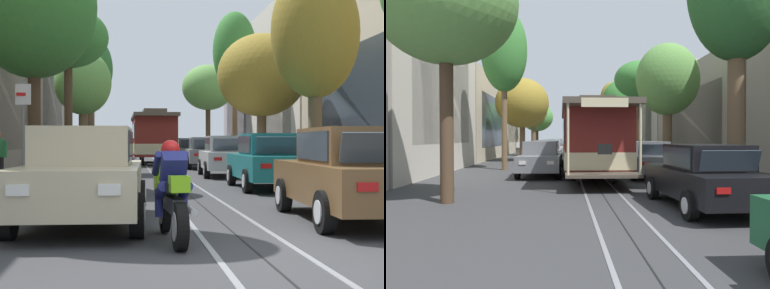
{
  "view_description": "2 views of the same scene",
  "coord_description": "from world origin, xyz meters",
  "views": [
    {
      "loc": [
        -1.55,
        -6.54,
        1.34
      ],
      "look_at": [
        0.55,
        12.1,
        1.26
      ],
      "focal_mm": 53.37,
      "sensor_mm": 36.0,
      "label": 1
    },
    {
      "loc": [
        1.15,
        44.57,
        1.75
      ],
      "look_at": [
        -0.37,
        2.22,
        0.92
      ],
      "focal_mm": 33.55,
      "sensor_mm": 36.0,
      "label": 2
    }
  ],
  "objects": [
    {
      "name": "pedestrian_on_right_pavement",
      "position": [
        5.6,
        10.37,
        0.88
      ],
      "size": [
        0.55,
        0.24,
        1.57
      ],
      "color": "#4C4233",
      "rests_on": "ground"
    },
    {
      "name": "street_tree_kerb_left_mid",
      "position": [
        -4.14,
        18.88,
        5.86
      ],
      "size": [
        3.53,
        3.49,
        7.26
      ],
      "color": "#4C3826",
      "rests_on": "ground"
    },
    {
      "name": "parked_car_beige_near_left",
      "position": [
        -2.26,
        2.81,
        0.8
      ],
      "size": [
        2.11,
        4.41,
        1.58
      ],
      "color": "#C1B28E",
      "rests_on": "ground"
    },
    {
      "name": "street_tree_kerb_right_fourth",
      "position": [
        4.43,
        25.08,
        6.38
      ],
      "size": [
        2.48,
        2.19,
        8.7
      ],
      "color": "brown",
      "rests_on": "ground"
    },
    {
      "name": "street_tree_kerb_left_fourth",
      "position": [
        -4.09,
        26.37,
        4.66
      ],
      "size": [
        3.24,
        2.91,
        6.56
      ],
      "color": "brown",
      "rests_on": "ground"
    },
    {
      "name": "trolley_track_rails",
      "position": [
        0.0,
        20.93,
        0.0
      ],
      "size": [
        1.14,
        53.87,
        0.01
      ],
      "color": "gray",
      "rests_on": "ground"
    },
    {
      "name": "parked_car_black_sixth_left",
      "position": [
        -2.29,
        35.82,
        0.8
      ],
      "size": [
        2.14,
        4.42,
        1.58
      ],
      "color": "black",
      "rests_on": "ground"
    },
    {
      "name": "parked_car_grey_fifth_right",
      "position": [
        2.24,
        28.12,
        0.8
      ],
      "size": [
        2.07,
        4.39,
        1.58
      ],
      "color": "slate",
      "rests_on": "ground"
    },
    {
      "name": "motorcycle_with_rider",
      "position": [
        -0.96,
        1.13,
        0.65
      ],
      "size": [
        0.58,
        1.99,
        1.37
      ],
      "color": "black",
      "rests_on": "ground"
    },
    {
      "name": "street_tree_kerb_right_mid",
      "position": [
        4.31,
        18.02,
        4.27
      ],
      "size": [
        3.93,
        3.98,
        6.11
      ],
      "color": "brown",
      "rests_on": "ground"
    },
    {
      "name": "parked_car_silver_mid_right",
      "position": [
        2.26,
        15.38,
        0.8
      ],
      "size": [
        2.14,
        4.42,
        1.58
      ],
      "color": "#B7B7BC",
      "rests_on": "ground"
    },
    {
      "name": "parked_car_brown_near_right",
      "position": [
        2.24,
        2.74,
        0.8
      ],
      "size": [
        2.14,
        4.42,
        1.58
      ],
      "color": "brown",
      "rests_on": "ground"
    },
    {
      "name": "street_tree_kerb_right_near",
      "position": [
        4.47,
        2.17,
        4.14
      ],
      "size": [
        3.79,
        3.71,
        5.83
      ],
      "color": "#4C3826",
      "rests_on": "ground"
    },
    {
      "name": "ground_plane",
      "position": [
        0.0,
        18.35,
        0.0
      ],
      "size": [
        160.0,
        160.0,
        0.0
      ],
      "primitive_type": "plane",
      "color": "#38383A"
    },
    {
      "name": "parked_car_teal_second_right",
      "position": [
        2.48,
        9.41,
        0.8
      ],
      "size": [
        2.07,
        4.39,
        1.58
      ],
      "color": "#196B70",
      "rests_on": "ground"
    },
    {
      "name": "street_sign_post",
      "position": [
        -3.96,
        6.99,
        1.7
      ],
      "size": [
        0.36,
        0.09,
        2.74
      ],
      "color": "slate",
      "rests_on": "ground"
    },
    {
      "name": "pedestrian_on_left_pavement",
      "position": [
        -5.74,
        12.57,
        0.95
      ],
      "size": [
        0.55,
        0.41,
        1.68
      ],
      "color": "black",
      "rests_on": "ground"
    },
    {
      "name": "parked_car_silver_fourth_left",
      "position": [
        -2.39,
        22.01,
        0.8
      ],
      "size": [
        2.03,
        4.37,
        1.58
      ],
      "color": "#B7B7BC",
      "rests_on": "ground"
    },
    {
      "name": "street_tree_kerb_left_near",
      "position": [
        -4.29,
        3.68,
        6.1
      ],
      "size": [
        2.9,
        2.32,
        8.11
      ],
      "color": "brown",
      "rests_on": "ground"
    },
    {
      "name": "building_facade_right",
      "position": [
        9.62,
        20.73,
        4.14
      ],
      "size": [
        5.62,
        45.57,
        9.71
      ],
      "color": "#BCAD93",
      "rests_on": "ground"
    },
    {
      "name": "cable_car_trolley",
      "position": [
        -0.0,
        28.92,
        1.66
      ],
      "size": [
        2.67,
        9.15,
        3.28
      ],
      "color": "maroon",
      "rests_on": "ground"
    },
    {
      "name": "street_tree_kerb_right_second",
      "position": [
        4.16,
        10.42,
        4.66
      ],
      "size": [
        2.74,
        2.25,
        6.78
      ],
      "color": "brown",
      "rests_on": "ground"
    },
    {
      "name": "street_tree_kerb_left_second",
      "position": [
        -4.22,
        10.23,
        5.2
      ],
      "size": [
        3.59,
        3.11,
        7.29
      ],
      "color": "#4C3826",
      "rests_on": "ground"
    },
    {
      "name": "parked_car_grey_fifth_left",
      "position": [
        -2.46,
        28.76,
        0.8
      ],
      "size": [
        2.08,
        4.4,
        1.58
      ],
      "color": "slate",
      "rests_on": "ground"
    },
    {
      "name": "parked_car_maroon_second_left",
      "position": [
        -2.37,
        9.24,
        0.8
      ],
      "size": [
        2.08,
        4.4,
        1.58
      ],
      "color": "maroon",
      "rests_on": "ground"
    },
    {
      "name": "street_tree_kerb_right_far",
      "position": [
        4.31,
        34.9,
        5.33
      ],
      "size": [
        3.84,
        3.53,
        7.03
      ],
      "color": "#4C3826",
      "rests_on": "ground"
    },
    {
      "name": "parked_car_grey_fourth_right",
      "position": [
        2.34,
        22.12,
        0.8
      ],
      "size": [
        2.13,
        4.42,
        1.58
      ],
      "color": "slate",
      "rests_on": "ground"
    },
    {
      "name": "building_facade_left",
      "position": [
        -9.68,
        20.78,
        4.18
      ],
      "size": [
        5.65,
        45.57,
        9.3
      ],
      "color": "beige",
      "rests_on": "ground"
    },
    {
      "name": "parked_car_grey_mid_left",
      "position": [
        -2.38,
        16.17,
        0.8
      ],
      "size": [
        2.06,
        4.39,
        1.58
      ],
      "color": "slate",
      "rests_on": "ground"
    }
  ]
}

